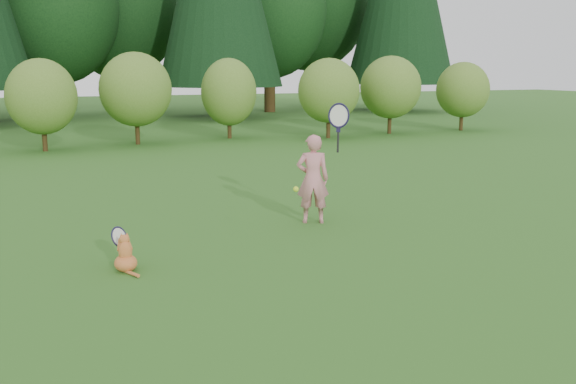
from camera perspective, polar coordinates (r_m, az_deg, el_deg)
name	(u,v)px	position (r m, az deg, el deg)	size (l,w,h in m)	color
ground	(297,260)	(7.96, 0.80, -6.07)	(100.00, 100.00, 0.00)	#235618
shrub_row	(134,99)	(20.27, -13.57, 8.01)	(28.00, 3.00, 2.80)	#4F7324
child	(314,177)	(9.73, 2.30, 1.36)	(0.79, 0.55, 2.04)	#D17D84
cat	(125,251)	(7.74, -14.29, -5.13)	(0.34, 0.66, 0.60)	#B65423
tennis_ball	(296,189)	(8.00, 0.70, 0.26)	(0.07, 0.07, 0.07)	#B9E21A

